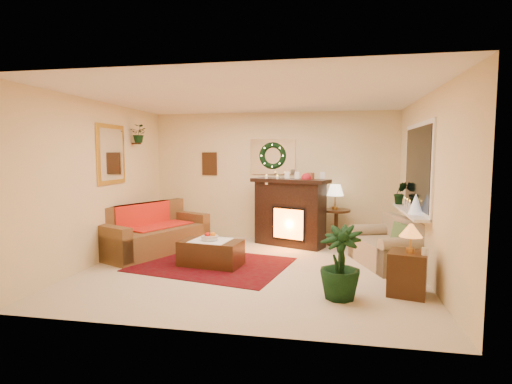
% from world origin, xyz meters
% --- Properties ---
extents(floor, '(5.00, 5.00, 0.00)m').
position_xyz_m(floor, '(0.00, 0.00, 0.00)').
color(floor, beige).
rests_on(floor, ground).
extents(ceiling, '(5.00, 5.00, 0.00)m').
position_xyz_m(ceiling, '(0.00, 0.00, 2.60)').
color(ceiling, white).
rests_on(ceiling, ground).
extents(wall_back, '(5.00, 5.00, 0.00)m').
position_xyz_m(wall_back, '(0.00, 2.25, 1.30)').
color(wall_back, '#EFD88C').
rests_on(wall_back, ground).
extents(wall_front, '(5.00, 5.00, 0.00)m').
position_xyz_m(wall_front, '(0.00, -2.25, 1.30)').
color(wall_front, '#EFD88C').
rests_on(wall_front, ground).
extents(wall_left, '(4.50, 4.50, 0.00)m').
position_xyz_m(wall_left, '(-2.50, 0.00, 1.30)').
color(wall_left, '#EFD88C').
rests_on(wall_left, ground).
extents(wall_right, '(4.50, 4.50, 0.00)m').
position_xyz_m(wall_right, '(2.50, 0.00, 1.30)').
color(wall_right, '#EFD88C').
rests_on(wall_right, ground).
extents(area_rug, '(2.60, 2.15, 0.01)m').
position_xyz_m(area_rug, '(-0.66, 0.08, 0.01)').
color(area_rug, '#54030E').
rests_on(area_rug, floor).
extents(sofa, '(1.63, 2.18, 0.86)m').
position_xyz_m(sofa, '(-1.91, 0.69, 0.43)').
color(sofa, '#4D361D').
rests_on(sofa, floor).
extents(red_throw, '(0.75, 1.22, 0.02)m').
position_xyz_m(red_throw, '(-1.97, 0.87, 0.46)').
color(red_throw, '#B30900').
rests_on(red_throw, sofa).
extents(fireplace, '(1.39, 0.88, 1.22)m').
position_xyz_m(fireplace, '(0.42, 1.65, 0.55)').
color(fireplace, black).
rests_on(fireplace, floor).
extents(poinsettia, '(0.20, 0.20, 0.20)m').
position_xyz_m(poinsettia, '(0.73, 1.61, 1.30)').
color(poinsettia, '#A61620').
rests_on(poinsettia, fireplace).
extents(mantel_candle_a, '(0.06, 0.06, 0.17)m').
position_xyz_m(mantel_candle_a, '(-0.03, 1.60, 1.26)').
color(mantel_candle_a, silver).
rests_on(mantel_candle_a, fireplace).
extents(mantel_candle_b, '(0.05, 0.05, 0.16)m').
position_xyz_m(mantel_candle_b, '(0.18, 1.60, 1.26)').
color(mantel_candle_b, white).
rests_on(mantel_candle_b, fireplace).
extents(mantel_mirror, '(0.92, 0.02, 0.72)m').
position_xyz_m(mantel_mirror, '(0.00, 2.23, 1.70)').
color(mantel_mirror, white).
rests_on(mantel_mirror, wall_back).
extents(wreath, '(0.55, 0.11, 0.55)m').
position_xyz_m(wreath, '(0.00, 2.19, 1.72)').
color(wreath, '#194719').
rests_on(wreath, wall_back).
extents(wall_art, '(0.32, 0.03, 0.48)m').
position_xyz_m(wall_art, '(-1.35, 2.23, 1.55)').
color(wall_art, '#381E11').
rests_on(wall_art, wall_back).
extents(gold_mirror, '(0.03, 0.84, 1.00)m').
position_xyz_m(gold_mirror, '(-2.48, 0.30, 1.75)').
color(gold_mirror, gold).
rests_on(gold_mirror, wall_left).
extents(hanging_plant, '(0.33, 0.28, 0.36)m').
position_xyz_m(hanging_plant, '(-2.34, 1.05, 1.97)').
color(hanging_plant, '#194719').
rests_on(hanging_plant, wall_left).
extents(loveseat, '(1.14, 1.48, 0.75)m').
position_xyz_m(loveseat, '(2.06, 0.56, 0.42)').
color(loveseat, gray).
rests_on(loveseat, floor).
extents(window_frame, '(0.03, 1.86, 1.36)m').
position_xyz_m(window_frame, '(2.48, 0.55, 1.55)').
color(window_frame, white).
rests_on(window_frame, wall_right).
extents(window_glass, '(0.02, 1.70, 1.22)m').
position_xyz_m(window_glass, '(2.47, 0.55, 1.55)').
color(window_glass, black).
rests_on(window_glass, wall_right).
extents(window_sill, '(0.22, 1.86, 0.04)m').
position_xyz_m(window_sill, '(2.38, 0.55, 0.87)').
color(window_sill, white).
rests_on(window_sill, wall_right).
extents(mini_tree, '(0.20, 0.20, 0.31)m').
position_xyz_m(mini_tree, '(2.39, 0.14, 1.04)').
color(mini_tree, silver).
rests_on(mini_tree, window_sill).
extents(sill_plant, '(0.28, 0.22, 0.51)m').
position_xyz_m(sill_plant, '(2.36, 1.29, 1.08)').
color(sill_plant, '#265121').
rests_on(sill_plant, window_sill).
extents(side_table_round, '(0.57, 0.57, 0.69)m').
position_xyz_m(side_table_round, '(1.29, 1.85, 0.33)').
color(side_table_round, '#45211A').
rests_on(side_table_round, floor).
extents(lamp_cream, '(0.32, 0.32, 0.49)m').
position_xyz_m(lamp_cream, '(1.27, 1.89, 0.88)').
color(lamp_cream, '#FFE8C0').
rests_on(lamp_cream, side_table_round).
extents(end_table_square, '(0.54, 0.54, 0.55)m').
position_xyz_m(end_table_square, '(2.13, -0.77, 0.27)').
color(end_table_square, black).
rests_on(end_table_square, floor).
extents(lamp_tiffany, '(0.28, 0.28, 0.41)m').
position_xyz_m(lamp_tiffany, '(2.15, -0.80, 0.74)').
color(lamp_tiffany, orange).
rests_on(lamp_tiffany, end_table_square).
extents(coffee_table, '(1.02, 0.66, 0.40)m').
position_xyz_m(coffee_table, '(-0.66, 0.02, 0.21)').
color(coffee_table, '#3E2918').
rests_on(coffee_table, floor).
extents(fruit_bowl, '(0.27, 0.27, 0.06)m').
position_xyz_m(fruit_bowl, '(-0.67, 0.02, 0.45)').
color(fruit_bowl, silver).
rests_on(fruit_bowl, coffee_table).
extents(floor_palm, '(1.92, 1.92, 2.68)m').
position_xyz_m(floor_palm, '(1.30, -1.07, 0.45)').
color(floor_palm, '#183916').
rests_on(floor_palm, floor).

